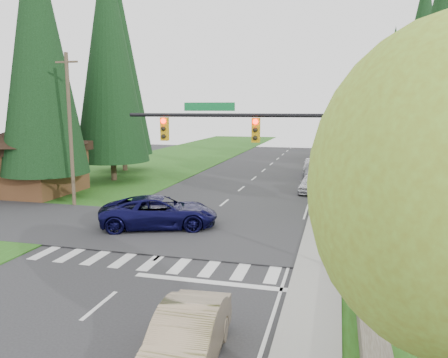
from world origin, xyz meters
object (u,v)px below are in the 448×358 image
at_px(parked_car_a, 311,184).
at_px(parked_car_d, 319,159).
at_px(suv_navy, 159,212).
at_px(parked_car_c, 314,167).
at_px(parked_car_b, 314,171).
at_px(sedan_champagne, 186,339).
at_px(parked_car_e, 323,152).

relative_size(parked_car_a, parked_car_d, 1.01).
distance_m(suv_navy, parked_car_a, 14.45).
xyz_separation_m(suv_navy, parked_car_c, (7.08, 21.86, -0.12)).
bearing_deg(parked_car_b, sedan_champagne, -99.03).
height_order(suv_navy, parked_car_a, suv_navy).
xyz_separation_m(parked_car_a, parked_car_b, (-0.21, 7.07, -0.01)).
bearing_deg(suv_navy, sedan_champagne, -173.64).
height_order(parked_car_a, parked_car_b, parked_car_a).
bearing_deg(parked_car_d, suv_navy, -100.06).
relative_size(parked_car_a, parked_car_e, 0.76).
bearing_deg(sedan_champagne, parked_car_a, 81.98).
height_order(parked_car_b, parked_car_d, parked_car_d).
relative_size(parked_car_a, parked_car_c, 0.89).
bearing_deg(parked_car_d, parked_car_e, 92.96).
distance_m(sedan_champagne, parked_car_a, 24.42).
bearing_deg(sedan_champagne, parked_car_b, 83.22).
bearing_deg(parked_car_b, parked_car_e, 82.90).
xyz_separation_m(parked_car_d, parked_car_e, (0.11, 7.39, 0.08)).
xyz_separation_m(parked_car_a, parked_car_e, (0.00, 24.62, 0.08)).
bearing_deg(parked_car_b, suv_navy, -116.78).
distance_m(parked_car_b, parked_car_e, 17.55).
distance_m(sedan_champagne, parked_car_c, 33.85).
bearing_deg(parked_car_a, parked_car_d, 94.05).
relative_size(suv_navy, parked_car_b, 1.33).
bearing_deg(sedan_champagne, suv_navy, 111.65).
bearing_deg(suv_navy, parked_car_c, -37.41).
height_order(parked_car_b, parked_car_c, parked_car_c).
distance_m(parked_car_a, parked_car_c, 9.47).
relative_size(sedan_champagne, parked_car_d, 1.11).
bearing_deg(parked_car_d, sedan_champagne, -88.29).
distance_m(parked_car_a, parked_car_e, 24.62).
bearing_deg(parked_car_b, parked_car_a, -94.76).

